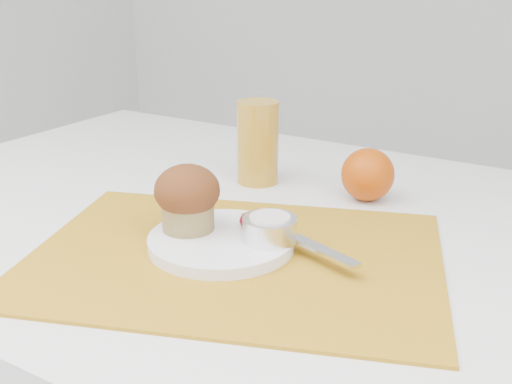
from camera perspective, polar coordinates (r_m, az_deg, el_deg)
The scene contains 10 objects.
placemat at distance 0.76m, azimuth -1.90°, elevation -5.77°, with size 0.48×0.35×0.00m, color #BC821A.
plate at distance 0.78m, azimuth -3.10°, elevation -4.41°, with size 0.18×0.18×0.01m, color white.
ramekin at distance 0.76m, azimuth 1.24°, elevation -3.31°, with size 0.06×0.06×0.03m, color silver.
cream at distance 0.75m, azimuth 1.25°, elevation -2.34°, with size 0.05×0.05×0.01m, color silver.
raspberry_near at distance 0.79m, azimuth -0.75°, elevation -2.57°, with size 0.02×0.02×0.02m, color #60020F.
raspberry_far at distance 0.79m, azimuth 0.10°, elevation -2.78°, with size 0.02×0.02×0.02m, color #630205.
butter_knife at distance 0.76m, azimuth 3.57°, elevation -4.09°, with size 0.20×0.02×0.00m, color silver.
orange at distance 0.94m, azimuth 9.90°, elevation 1.53°, with size 0.08×0.08×0.08m, color #BF4906.
juice_glass at distance 1.00m, azimuth 0.16°, elevation 4.43°, with size 0.06×0.06×0.13m, color gold.
muffin at distance 0.78m, azimuth -6.12°, elevation -0.43°, with size 0.08×0.08×0.08m.
Camera 1 is at (0.44, -0.64, 1.08)m, focal length 45.00 mm.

